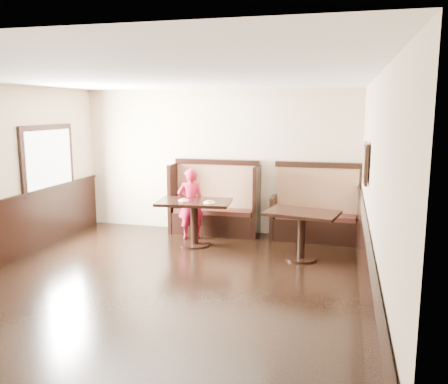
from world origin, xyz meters
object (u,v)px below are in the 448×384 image
(booth_neighbor, at_px, (316,214))
(table_main, at_px, (194,211))
(booth_main, at_px, (215,207))
(table_neighbor, at_px, (302,224))
(child, at_px, (191,204))

(booth_neighbor, relative_size, table_main, 1.22)
(booth_main, relative_size, table_main, 1.30)
(booth_main, bearing_deg, table_neighbor, -35.03)
(table_neighbor, distance_m, child, 2.26)
(table_neighbor, bearing_deg, booth_main, 156.66)
(table_main, xyz_separation_m, child, (-0.20, 0.41, 0.04))
(table_main, relative_size, child, 1.01)
(table_main, bearing_deg, booth_main, 76.54)
(booth_main, bearing_deg, table_main, -97.99)
(booth_main, height_order, table_neighbor, booth_main)
(table_main, distance_m, child, 0.46)
(booth_neighbor, distance_m, table_neighbor, 1.27)
(table_neighbor, bearing_deg, booth_neighbor, 94.78)
(booth_main, relative_size, table_neighbor, 1.38)
(booth_main, xyz_separation_m, booth_neighbor, (1.95, -0.00, -0.05))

